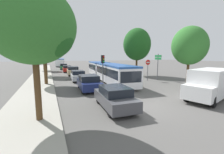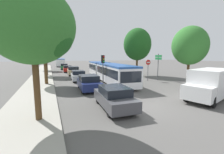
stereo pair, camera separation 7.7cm
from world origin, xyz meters
The scene contains 20 objects.
ground_plane centered at (0.00, 0.00, 0.00)m, with size 200.00×200.00×0.00m, color #565451.
kerb_strip_left centered at (-6.81, 22.59, 0.07)m, with size 3.20×55.19×0.14m, color #9E998E.
articulated_bus centered at (1.76, 11.39, 1.35)m, with size 3.69×15.90×2.34m.
city_bus_rear centered at (-1.98, 45.19, 1.44)m, with size 3.51×11.77×2.50m.
queued_car_graphite centered at (-1.90, 0.52, 0.71)m, with size 1.96×4.14×1.40m.
queued_car_navy centered at (-2.13, 6.18, 0.75)m, with size 2.07×4.36×1.48m.
queued_car_silver centered at (-2.07, 12.22, 0.71)m, with size 1.95×4.11×1.40m.
queued_car_tan centered at (-1.75, 18.83, 0.76)m, with size 2.10×4.43×1.50m.
queued_car_red centered at (-2.09, 24.54, 0.69)m, with size 1.92×4.04×1.37m.
queued_car_green centered at (-2.16, 31.31, 0.72)m, with size 1.99×4.20×1.42m.
white_van centered at (5.54, -0.52, 1.24)m, with size 5.35×3.32×2.31m.
traffic_light centered at (0.06, 8.20, 2.50)m, with size 0.38×0.40×3.40m.
no_entry_sign centered at (6.63, 8.72, 1.88)m, with size 0.70×0.08×2.82m.
direction_sign_post centered at (8.12, 8.51, 2.55)m, with size 0.17×1.40×3.60m.
tree_left_near centered at (-6.10, 0.08, 4.59)m, with size 3.94×3.94×6.50m.
tree_left_mid centered at (-5.98, 10.74, 4.59)m, with size 3.66×3.66×6.71m.
tree_left_far centered at (-5.98, 19.66, 4.73)m, with size 3.61×3.61×6.98m.
tree_left_distant centered at (-6.52, 29.19, 3.99)m, with size 3.57×3.57×6.08m.
tree_right_near centered at (8.31, 3.83, 4.39)m, with size 3.66×3.66×6.44m.
tree_right_mid centered at (8.34, 14.19, 5.11)m, with size 4.61×4.61×7.92m.
Camera 1 is at (-5.65, -7.87, 3.28)m, focal length 24.00 mm.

